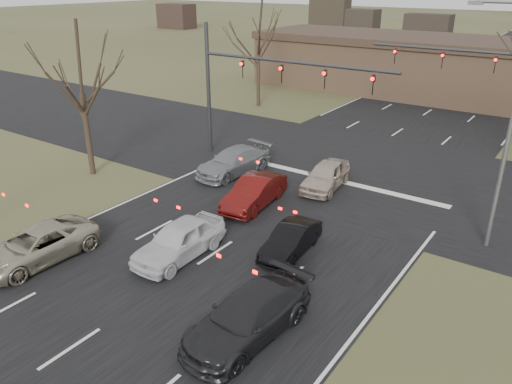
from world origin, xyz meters
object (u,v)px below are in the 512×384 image
mast_arm_near (251,78)px  car_black_hatch (291,240)px  mast_arm_far (499,73)px  car_red_ahead (254,192)px  building (478,71)px  car_white_sedan (179,240)px  car_charcoal_sedan (248,316)px  car_grey_ahead (234,162)px  car_silver_suv (36,246)px  car_silver_ahead (326,176)px  streetlight_right_near (508,116)px

mast_arm_near → car_black_hatch: 12.15m
mast_arm_far → car_red_ahead: bearing=-116.2°
building → car_white_sedan: (-3.01, -36.01, -1.92)m
mast_arm_far → car_charcoal_sedan: size_ratio=2.26×
car_grey_ahead → car_red_ahead: (3.50, -2.94, -0.00)m
car_silver_suv → car_white_sedan: bearing=40.3°
mast_arm_far → car_red_ahead: size_ratio=2.54×
car_grey_ahead → building: bearing=82.6°
car_silver_suv → car_black_hatch: car_silver_suv is taller
building → car_silver_suv: 40.21m
building → car_silver_ahead: size_ratio=10.09×
car_charcoal_sedan → car_silver_ahead: bearing=111.5°
mast_arm_near → car_charcoal_sedan: 16.86m
car_grey_ahead → mast_arm_near: bearing=106.2°
streetlight_right_near → car_black_hatch: bearing=-140.4°
car_white_sedan → car_black_hatch: size_ratio=1.22×
streetlight_right_near → car_black_hatch: 9.58m
car_silver_suv → car_silver_ahead: (5.94, 13.19, 0.04)m
car_black_hatch → car_silver_ahead: bearing=101.5°
car_black_hatch → car_grey_ahead: car_grey_ahead is taller
car_silver_suv → car_silver_ahead: car_silver_ahead is taller
car_white_sedan → car_black_hatch: car_white_sedan is taller
building → car_white_sedan: 36.18m
car_charcoal_sedan → car_silver_ahead: car_silver_ahead is taller
mast_arm_far → building: bearing=105.6°
mast_arm_far → car_grey_ahead: mast_arm_far is taller
car_silver_suv → car_charcoal_sedan: 9.57m
building → car_grey_ahead: bearing=-104.0°
mast_arm_near → car_black_hatch: (7.75, -8.22, -4.48)m
car_black_hatch → mast_arm_far: bearing=73.9°
car_white_sedan → car_grey_ahead: size_ratio=0.88×
building → streetlight_right_near: streetlight_right_near is taller
car_charcoal_sedan → car_red_ahead: 9.71m
car_black_hatch → car_silver_ahead: size_ratio=0.86×
mast_arm_far → car_charcoal_sedan: bearing=-95.2°
car_silver_suv → car_silver_ahead: bearing=68.1°
car_black_hatch → car_charcoal_sedan: (1.55, -5.15, 0.12)m
streetlight_right_near → car_red_ahead: 11.49m
mast_arm_far → car_white_sedan: 22.61m
car_charcoal_sedan → car_grey_ahead: bearing=134.0°
mast_arm_far → car_black_hatch: size_ratio=3.09×
building → car_red_ahead: 30.54m
car_grey_ahead → car_red_ahead: car_grey_ahead is taller
streetlight_right_near → car_charcoal_sedan: bearing=-114.6°
building → mast_arm_near: size_ratio=3.50×
mast_arm_near → car_white_sedan: 12.56m
car_silver_suv → car_red_ahead: size_ratio=1.11×
car_silver_suv → car_white_sedan: car_white_sedan is taller
streetlight_right_near → car_red_ahead: streetlight_right_near is taller
mast_arm_near → car_charcoal_sedan: size_ratio=2.46×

